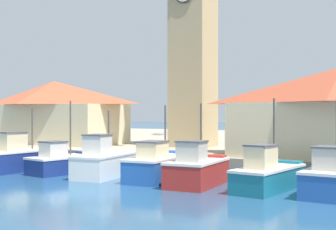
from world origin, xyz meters
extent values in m
plane|color=navy|center=(0.00, 0.00, 0.00)|extent=(300.00, 300.00, 0.00)
cube|color=#9E937F|center=(0.00, 28.34, 0.54)|extent=(120.00, 40.00, 1.07)
cube|color=silver|center=(-11.05, 6.76, 1.24)|extent=(1.72, 0.61, 0.24)
cube|color=navy|center=(-8.01, 4.80, 0.60)|extent=(2.12, 5.22, 1.20)
cube|color=navy|center=(-7.83, 7.09, 1.32)|extent=(1.50, 0.72, 0.24)
cube|color=silver|center=(-8.01, 4.80, 1.25)|extent=(2.19, 5.28, 0.12)
cube|color=beige|center=(-8.09, 3.91, 1.85)|extent=(1.15, 1.61, 1.09)
cube|color=#4C4C51|center=(-8.09, 3.91, 2.44)|extent=(1.23, 1.69, 0.08)
cylinder|color=#4C4742|center=(-7.96, 5.44, 2.64)|extent=(0.10, 0.10, 2.66)
torus|color=black|center=(-8.92, 5.13, 0.60)|extent=(0.16, 0.53, 0.52)
cube|color=navy|center=(-4.97, 5.04, 0.47)|extent=(2.59, 4.50, 0.93)
cube|color=navy|center=(-4.65, 6.88, 1.05)|extent=(1.69, 0.87, 0.24)
cube|color=silver|center=(-4.97, 5.04, 0.98)|extent=(2.66, 4.57, 0.12)
cube|color=beige|center=(-5.09, 4.31, 1.47)|extent=(1.34, 1.45, 0.85)
cube|color=#4C4C51|center=(-5.09, 4.31, 1.93)|extent=(1.43, 1.54, 0.08)
cylinder|color=#4C4742|center=(-4.87, 5.56, 2.72)|extent=(0.10, 0.10, 3.34)
torus|color=black|center=(-5.94, 5.42, 0.47)|extent=(0.21, 0.53, 0.52)
cube|color=silver|center=(-1.78, 4.86, 0.60)|extent=(2.39, 4.30, 1.19)
cube|color=silver|center=(-1.98, 6.66, 1.31)|extent=(1.70, 0.78, 0.24)
cube|color=silver|center=(-1.78, 4.86, 1.24)|extent=(2.45, 4.37, 0.12)
cube|color=beige|center=(-1.70, 4.15, 1.84)|extent=(1.29, 1.36, 1.08)
cube|color=#4C4C51|center=(-1.70, 4.15, 2.42)|extent=(1.38, 1.44, 0.08)
cylinder|color=#4C4742|center=(-1.84, 5.37, 2.54)|extent=(0.10, 0.10, 2.48)
torus|color=black|center=(-2.84, 4.95, 0.60)|extent=(0.18, 0.53, 0.52)
cube|color=#2356A8|center=(1.49, 5.58, 0.58)|extent=(2.29, 5.26, 1.16)
cube|color=#2356A8|center=(1.33, 7.89, 1.28)|extent=(1.68, 0.72, 0.24)
cube|color=silver|center=(1.49, 5.58, 1.21)|extent=(2.36, 5.32, 0.12)
cube|color=beige|center=(1.56, 4.68, 1.67)|extent=(1.27, 1.62, 0.81)
cube|color=#4C4C51|center=(1.56, 4.68, 2.12)|extent=(1.35, 1.70, 0.08)
cylinder|color=#4C4742|center=(1.45, 6.21, 2.66)|extent=(0.10, 0.10, 2.79)
torus|color=black|center=(0.43, 5.76, 0.58)|extent=(0.16, 0.53, 0.52)
cube|color=#AD2823|center=(4.19, 4.64, 0.59)|extent=(2.24, 4.14, 1.17)
cube|color=#AD2823|center=(4.08, 6.40, 1.29)|extent=(1.72, 0.71, 0.24)
cube|color=silver|center=(4.19, 4.64, 1.22)|extent=(2.30, 4.21, 0.12)
cube|color=#B2ADA3|center=(4.24, 3.94, 1.75)|extent=(1.27, 1.28, 0.93)
cube|color=#4C4C51|center=(4.24, 3.94, 2.25)|extent=(1.35, 1.37, 0.08)
cylinder|color=#4C4742|center=(4.16, 5.14, 2.70)|extent=(0.10, 0.10, 2.83)
torus|color=black|center=(3.11, 4.77, 0.59)|extent=(0.15, 0.53, 0.52)
cube|color=#196B7F|center=(7.72, 5.08, 0.49)|extent=(2.32, 4.93, 0.99)
cube|color=#196B7F|center=(7.99, 7.18, 1.11)|extent=(1.53, 0.78, 0.24)
cube|color=silver|center=(7.72, 5.08, 1.04)|extent=(2.39, 5.00, 0.12)
cube|color=beige|center=(7.61, 4.25, 1.61)|extent=(1.21, 1.55, 1.02)
cube|color=#4C4C51|center=(7.61, 4.25, 2.16)|extent=(1.30, 1.64, 0.08)
cylinder|color=#4C4742|center=(7.80, 5.66, 2.71)|extent=(0.10, 0.10, 3.23)
torus|color=black|center=(6.81, 5.43, 0.49)|extent=(0.19, 0.53, 0.52)
cube|color=#2356A8|center=(10.62, 5.25, 0.54)|extent=(2.14, 4.66, 1.09)
cube|color=silver|center=(10.62, 5.25, 1.14)|extent=(2.20, 4.73, 0.12)
cube|color=#B2ADA3|center=(10.58, 4.45, 1.66)|extent=(1.22, 1.43, 0.94)
cube|color=#4C4C51|center=(10.58, 4.45, 2.17)|extent=(1.30, 1.51, 0.08)
torus|color=black|center=(9.60, 5.53, 0.54)|extent=(0.15, 0.53, 0.52)
cube|color=tan|center=(-1.43, 15.49, 7.49)|extent=(2.87, 2.87, 12.85)
cube|color=beige|center=(-13.59, 13.40, 2.70)|extent=(11.85, 5.60, 3.26)
pyramid|color=#B25133|center=(-13.59, 13.40, 5.34)|extent=(12.25, 6.00, 2.01)
cube|color=#353539|center=(-7.79, 30.18, 1.67)|extent=(2.00, 2.00, 1.20)
cylinder|color=#4C4C51|center=(-7.79, 30.18, 9.29)|extent=(0.56, 0.56, 14.04)
cylinder|color=#4C4C51|center=(-8.71, 34.47, 15.76)|extent=(2.23, 8.77, 3.45)
cube|color=#4C4C4C|center=(-7.51, 28.89, 14.07)|extent=(1.00, 1.00, 1.00)
camera|label=1|loc=(14.42, -16.35, 3.63)|focal=50.00mm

